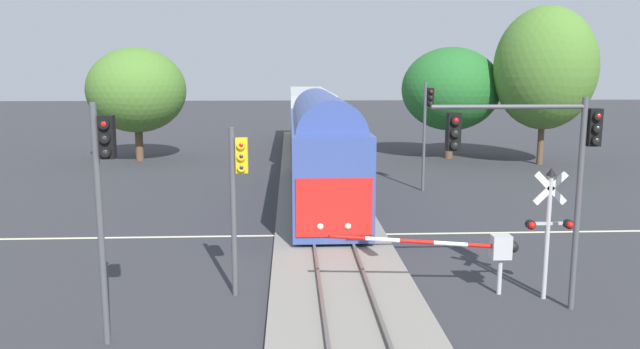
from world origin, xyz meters
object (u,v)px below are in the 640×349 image
oak_far_right (451,89)px  crossing_signal_mast (549,220)px  traffic_signal_near_left (103,186)px  maple_right_background (545,68)px  crossing_gate_near (481,248)px  commuter_train (314,128)px  pine_left_background (137,90)px  traffic_signal_near_right (540,152)px  traffic_signal_far_side (427,119)px  traffic_signal_median (238,184)px

oak_far_right → crossing_signal_mast: bearing=-99.1°
traffic_signal_near_left → maple_right_background: 35.42m
crossing_gate_near → commuter_train: bearing=99.8°
pine_left_background → commuter_train: bearing=-21.3°
traffic_signal_near_right → traffic_signal_far_side: 17.03m
crossing_signal_mast → traffic_signal_median: 8.94m
traffic_signal_median → traffic_signal_near_left: bearing=-132.5°
crossing_signal_mast → pine_left_background: 33.98m
commuter_train → traffic_signal_near_left: (-5.92, -25.94, 1.13)m
oak_far_right → traffic_signal_far_side: bearing=-109.9°
crossing_gate_near → traffic_signal_median: 7.33m
traffic_signal_near_right → pine_left_background: pine_left_background is taller
traffic_signal_median → traffic_signal_near_right: size_ratio=0.85×
oak_far_right → maple_right_background: bearing=-30.3°
traffic_signal_far_side → crossing_signal_mast: bearing=-90.2°
maple_right_background → pine_left_background: (-28.56, 3.15, -1.57)m
crossing_signal_mast → pine_left_background: size_ratio=0.47×
traffic_signal_near_left → traffic_signal_near_right: bearing=8.2°
crossing_gate_near → oak_far_right: bearing=77.3°
commuter_train → pine_left_background: 13.70m
commuter_train → traffic_signal_median: bearing=-97.7°
maple_right_background → traffic_signal_far_side: bearing=-138.1°
traffic_signal_near_right → traffic_signal_near_left: traffic_signal_near_right is taller
crossing_gate_near → traffic_signal_median: bearing=177.9°
traffic_signal_near_right → pine_left_background: (-17.65, 29.26, 0.68)m
commuter_train → crossing_gate_near: bearing=-80.2°
commuter_train → maple_right_background: size_ratio=3.72×
commuter_train → pine_left_background: bearing=158.7°
traffic_signal_far_side → maple_right_background: (10.14, 9.10, 2.72)m
commuter_train → traffic_signal_near_right: traffic_signal_near_right is taller
crossing_gate_near → traffic_signal_far_side: 16.06m
traffic_signal_median → crossing_gate_near: bearing=-2.1°
commuter_train → crossing_signal_mast: 24.26m
traffic_signal_far_side → crossing_gate_near: bearing=-96.7°
maple_right_background → pine_left_background: 28.78m
traffic_signal_near_right → pine_left_background: 34.18m
commuter_train → oak_far_right: oak_far_right is taller
pine_left_background → traffic_signal_near_left: bearing=-77.8°
commuter_train → traffic_signal_near_right: 24.94m
pine_left_background → traffic_signal_median: bearing=-71.1°
pine_left_background → traffic_signal_near_right: bearing=-58.9°
maple_right_background → oak_far_right: 6.71m
commuter_train → traffic_signal_near_left: bearing=-102.9°
traffic_signal_median → pine_left_background: bearing=108.9°
traffic_signal_far_side → oak_far_right: 13.24m
commuter_train → maple_right_background: maple_right_background is taller
traffic_signal_near_left → maple_right_background: (21.91, 27.69, 2.77)m
pine_left_background → oak_far_right: bearing=0.4°
traffic_signal_near_right → maple_right_background: bearing=67.3°
commuter_train → traffic_signal_near_left: traffic_signal_near_left is taller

